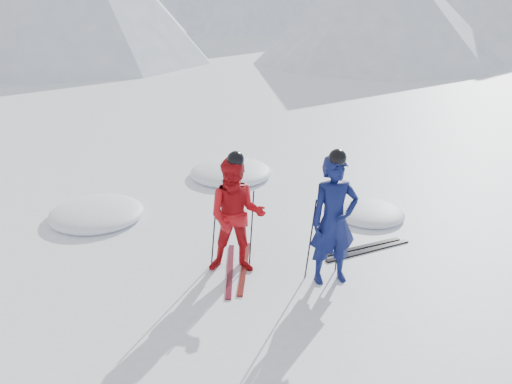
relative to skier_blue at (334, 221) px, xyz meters
name	(u,v)px	position (x,y,z in m)	size (l,w,h in m)	color
ground	(376,245)	(1.29, 0.77, -1.01)	(160.00, 160.00, 0.00)	white
skier_blue	(334,221)	(0.00, 0.00, 0.00)	(0.74, 0.48, 2.02)	#0C1348
skier_red	(236,216)	(-1.28, 0.78, -0.06)	(0.92, 0.71, 1.89)	#AE0D14
pole_blue_left	(310,240)	(-0.30, 0.15, -0.34)	(0.02, 0.02, 1.34)	black
pole_blue_right	(340,232)	(0.25, 0.25, -0.34)	(0.02, 0.02, 1.34)	black
pole_red_left	(214,231)	(-1.58, 1.03, -0.38)	(0.02, 0.02, 1.26)	black
pole_red_right	(252,228)	(-0.98, 0.93, -0.38)	(0.02, 0.02, 1.26)	black
ski_worn_left	(230,270)	(-1.40, 0.78, -0.99)	(0.09, 1.70, 0.03)	black
ski_worn_right	(244,268)	(-1.16, 0.78, -0.99)	(0.09, 1.70, 0.03)	black
ski_loose_a	(359,248)	(0.94, 0.77, -0.99)	(0.09, 1.70, 0.03)	black
ski_loose_b	(368,251)	(1.04, 0.62, -0.99)	(0.09, 1.70, 0.03)	black
snow_lumps	(204,197)	(-1.00, 4.01, -1.01)	(6.68, 4.80, 0.42)	white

